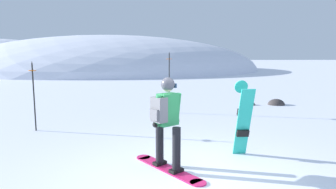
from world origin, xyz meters
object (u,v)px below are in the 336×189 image
object	(u,v)px
rock_dark	(251,105)
piste_marker_near	(169,79)
spare_snowboard	(243,119)
snowboarder_main	(166,121)
piste_marker_far	(34,91)
rock_mid	(276,105)

from	to	relation	value
rock_dark	piste_marker_near	bearing A→B (deg)	-158.60
piste_marker_near	rock_dark	world-z (taller)	piste_marker_near
spare_snowboard	rock_dark	bearing A→B (deg)	68.26
snowboarder_main	piste_marker_near	distance (m)	5.40
spare_snowboard	piste_marker_far	world-z (taller)	piste_marker_far
piste_marker_near	spare_snowboard	bearing A→B (deg)	-76.40
snowboarder_main	spare_snowboard	distance (m)	1.73
piste_marker_near	piste_marker_far	size ratio (longest dim) A/B	1.15
snowboarder_main	piste_marker_far	xyz separation A→B (m)	(-3.49, 3.07, 0.20)
snowboarder_main	rock_mid	bearing A→B (deg)	52.39
spare_snowboard	rock_mid	xyz separation A→B (m)	(3.60, 6.19, -0.81)
snowboarder_main	rock_dark	distance (m)	7.99
piste_marker_far	rock_dark	size ratio (longest dim) A/B	5.03
rock_dark	rock_mid	xyz separation A→B (m)	(1.12, -0.02, 0.00)
snowboarder_main	piste_marker_far	world-z (taller)	piste_marker_far
spare_snowboard	piste_marker_near	distance (m)	4.95
snowboarder_main	rock_dark	bearing A→B (deg)	58.90
piste_marker_near	rock_dark	size ratio (longest dim) A/B	5.78
rock_dark	rock_mid	distance (m)	1.12
spare_snowboard	rock_dark	world-z (taller)	spare_snowboard
spare_snowboard	rock_mid	distance (m)	7.20
piste_marker_far	rock_dark	xyz separation A→B (m)	(7.59, 3.73, -1.11)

